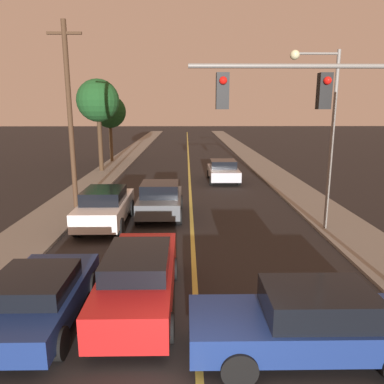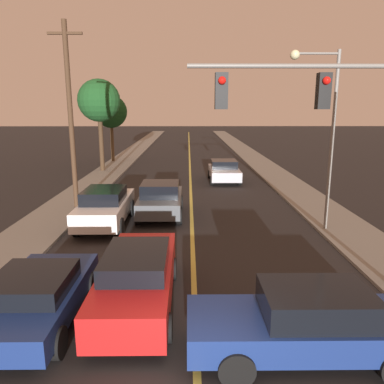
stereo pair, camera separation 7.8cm
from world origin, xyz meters
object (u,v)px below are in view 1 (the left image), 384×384
(car_near_lane_second, at_px, (160,199))
(traffic_signal_mast, at_px, (337,125))
(utility_pole_left, at_px, (70,115))
(tree_left_near, at_px, (98,101))
(tree_left_far, at_px, (110,112))
(car_outer_lane_second, at_px, (105,206))
(streetlamp_right, at_px, (322,117))
(car_near_lane_front, at_px, (139,277))
(car_crossing_right, at_px, (309,322))
(car_far_oncoming, at_px, (223,171))
(car_outer_lane_front, at_px, (37,297))

(car_near_lane_second, height_order, traffic_signal_mast, traffic_signal_mast)
(utility_pole_left, bearing_deg, tree_left_near, 96.07)
(tree_left_far, bearing_deg, utility_pole_left, -85.11)
(car_outer_lane_second, distance_m, traffic_signal_mast, 10.16)
(car_outer_lane_second, xyz_separation_m, streetlamp_right, (8.83, -0.85, 3.79))
(car_near_lane_front, bearing_deg, car_crossing_right, -29.09)
(tree_left_near, bearing_deg, utility_pole_left, -83.93)
(car_far_oncoming, xyz_separation_m, traffic_signal_mast, (1.34, -15.78, 3.84))
(car_near_lane_front, xyz_separation_m, streetlamp_right, (6.54, 5.98, 3.84))
(streetlamp_right, distance_m, tree_left_far, 23.73)
(tree_left_far, bearing_deg, traffic_signal_mast, -66.68)
(car_near_lane_second, bearing_deg, car_outer_lane_second, -149.95)
(car_near_lane_second, height_order, tree_left_far, tree_left_far)
(car_outer_lane_front, distance_m, utility_pole_left, 11.23)
(traffic_signal_mast, bearing_deg, car_near_lane_second, 125.57)
(traffic_signal_mast, xyz_separation_m, tree_left_far, (-10.90, 25.29, 0.05))
(car_outer_lane_front, distance_m, streetlamp_right, 11.80)
(car_near_lane_second, bearing_deg, car_near_lane_front, -90.00)
(streetlamp_right, bearing_deg, car_far_oncoming, 104.34)
(car_outer_lane_front, relative_size, utility_pole_left, 0.47)
(car_outer_lane_second, xyz_separation_m, tree_left_near, (-3.26, 13.99, 4.64))
(car_near_lane_front, relative_size, tree_left_far, 0.82)
(car_outer_lane_second, bearing_deg, utility_pole_left, 127.41)
(car_outer_lane_second, bearing_deg, tree_left_far, 100.17)
(tree_left_near, bearing_deg, car_near_lane_second, -66.38)
(car_near_lane_front, distance_m, car_far_oncoming, 17.17)
(car_outer_lane_second, bearing_deg, tree_left_near, 103.10)
(car_near_lane_front, distance_m, car_near_lane_second, 8.15)
(car_outer_lane_front, distance_m, car_far_oncoming, 18.55)
(car_near_lane_front, distance_m, traffic_signal_mast, 6.44)
(car_near_lane_front, bearing_deg, tree_left_far, 102.39)
(tree_left_near, xyz_separation_m, tree_left_far, (-0.23, 5.44, -0.87))
(car_far_oncoming, distance_m, utility_pole_left, 11.58)
(car_outer_lane_second, relative_size, tree_left_far, 0.78)
(car_far_oncoming, bearing_deg, car_near_lane_second, 66.23)
(car_outer_lane_front, relative_size, car_far_oncoming, 1.01)
(car_near_lane_second, height_order, utility_pole_left, utility_pole_left)
(car_crossing_right, distance_m, streetlamp_right, 9.36)
(car_near_lane_front, relative_size, traffic_signal_mast, 0.81)
(car_outer_lane_front, height_order, car_outer_lane_second, car_outer_lane_second)
(utility_pole_left, height_order, tree_left_far, utility_pole_left)
(car_near_lane_second, relative_size, utility_pole_left, 0.46)
(car_crossing_right, bearing_deg, car_far_oncoming, -0.27)
(traffic_signal_mast, distance_m, tree_left_near, 22.56)
(car_near_lane_second, relative_size, tree_left_near, 0.57)
(car_far_oncoming, xyz_separation_m, tree_left_near, (-9.33, 4.07, 4.76))
(car_near_lane_front, relative_size, car_near_lane_second, 1.24)
(streetlamp_right, relative_size, tree_left_near, 1.00)
(traffic_signal_mast, height_order, tree_left_near, tree_left_near)
(traffic_signal_mast, relative_size, utility_pole_left, 0.70)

